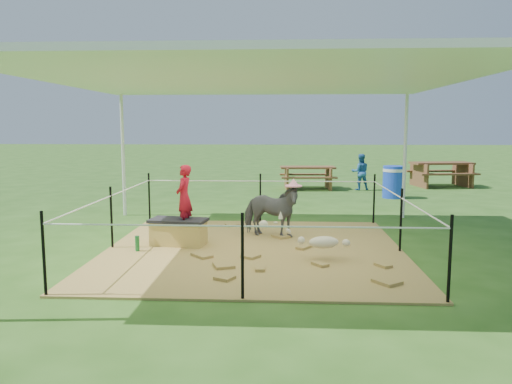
{
  "coord_description": "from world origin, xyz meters",
  "views": [
    {
      "loc": [
        0.43,
        -7.59,
        1.94
      ],
      "look_at": [
        0.0,
        0.6,
        0.85
      ],
      "focal_mm": 35.0,
      "sensor_mm": 36.0,
      "label": 1
    }
  ],
  "objects_px": {
    "green_bottle": "(137,243)",
    "foal": "(324,240)",
    "picnic_table_near": "(307,178)",
    "pony": "(270,211)",
    "woman": "(184,190)",
    "distant_person": "(360,172)",
    "straw_bale": "(179,233)",
    "trash_barrel": "(393,182)",
    "picnic_table_far": "(441,174)"
  },
  "relations": [
    {
      "from": "straw_bale",
      "to": "woman",
      "type": "xyz_separation_m",
      "value": [
        0.1,
        0.0,
        0.7
      ]
    },
    {
      "from": "woman",
      "to": "foal",
      "type": "distance_m",
      "value": 2.39
    },
    {
      "from": "foal",
      "to": "distant_person",
      "type": "bearing_deg",
      "value": 68.08
    },
    {
      "from": "trash_barrel",
      "to": "picnic_table_near",
      "type": "distance_m",
      "value": 2.89
    },
    {
      "from": "green_bottle",
      "to": "picnic_table_far",
      "type": "height_order",
      "value": "picnic_table_far"
    },
    {
      "from": "foal",
      "to": "trash_barrel",
      "type": "distance_m",
      "value": 6.97
    },
    {
      "from": "trash_barrel",
      "to": "picnic_table_far",
      "type": "relative_size",
      "value": 0.46
    },
    {
      "from": "foal",
      "to": "woman",
      "type": "bearing_deg",
      "value": 150.15
    },
    {
      "from": "picnic_table_near",
      "to": "green_bottle",
      "type": "bearing_deg",
      "value": -113.8
    },
    {
      "from": "green_bottle",
      "to": "picnic_table_near",
      "type": "bearing_deg",
      "value": 69.54
    },
    {
      "from": "trash_barrel",
      "to": "woman",
      "type": "bearing_deg",
      "value": -128.51
    },
    {
      "from": "foal",
      "to": "trash_barrel",
      "type": "bearing_deg",
      "value": 60.11
    },
    {
      "from": "distant_person",
      "to": "straw_bale",
      "type": "bearing_deg",
      "value": 59.19
    },
    {
      "from": "green_bottle",
      "to": "trash_barrel",
      "type": "xyz_separation_m",
      "value": [
        5.22,
        6.2,
        0.29
      ]
    },
    {
      "from": "distant_person",
      "to": "pony",
      "type": "bearing_deg",
      "value": 67.01
    },
    {
      "from": "pony",
      "to": "distant_person",
      "type": "relative_size",
      "value": 0.98
    },
    {
      "from": "pony",
      "to": "trash_barrel",
      "type": "relative_size",
      "value": 1.24
    },
    {
      "from": "woman",
      "to": "foal",
      "type": "xyz_separation_m",
      "value": [
        2.17,
        -0.8,
        -0.6
      ]
    },
    {
      "from": "green_bottle",
      "to": "distant_person",
      "type": "bearing_deg",
      "value": 59.66
    },
    {
      "from": "straw_bale",
      "to": "foal",
      "type": "xyz_separation_m",
      "value": [
        2.27,
        -0.8,
        0.1
      ]
    },
    {
      "from": "pony",
      "to": "trash_barrel",
      "type": "xyz_separation_m",
      "value": [
        3.2,
        5.11,
        -0.05
      ]
    },
    {
      "from": "green_bottle",
      "to": "distant_person",
      "type": "height_order",
      "value": "distant_person"
    },
    {
      "from": "straw_bale",
      "to": "picnic_table_near",
      "type": "xyz_separation_m",
      "value": [
        2.45,
        7.6,
        0.13
      ]
    },
    {
      "from": "green_bottle",
      "to": "picnic_table_near",
      "type": "xyz_separation_m",
      "value": [
        3.0,
        8.05,
        0.2
      ]
    },
    {
      "from": "pony",
      "to": "foal",
      "type": "bearing_deg",
      "value": -130.04
    },
    {
      "from": "straw_bale",
      "to": "woman",
      "type": "distance_m",
      "value": 0.7
    },
    {
      "from": "pony",
      "to": "picnic_table_far",
      "type": "height_order",
      "value": "pony"
    },
    {
      "from": "pony",
      "to": "green_bottle",
      "type": "bearing_deg",
      "value": 139.11
    },
    {
      "from": "picnic_table_far",
      "to": "foal",
      "type": "bearing_deg",
      "value": -124.55
    },
    {
      "from": "pony",
      "to": "foal",
      "type": "relative_size",
      "value": 1.05
    },
    {
      "from": "picnic_table_far",
      "to": "pony",
      "type": "bearing_deg",
      "value": -132.77
    },
    {
      "from": "woman",
      "to": "distant_person",
      "type": "height_order",
      "value": "woman"
    },
    {
      "from": "green_bottle",
      "to": "foal",
      "type": "distance_m",
      "value": 2.85
    },
    {
      "from": "pony",
      "to": "picnic_table_near",
      "type": "bearing_deg",
      "value": 12.73
    },
    {
      "from": "woman",
      "to": "green_bottle",
      "type": "relative_size",
      "value": 4.32
    },
    {
      "from": "straw_bale",
      "to": "picnic_table_far",
      "type": "xyz_separation_m",
      "value": [
        6.78,
        8.43,
        0.18
      ]
    },
    {
      "from": "woman",
      "to": "pony",
      "type": "relative_size",
      "value": 0.94
    },
    {
      "from": "foal",
      "to": "picnic_table_near",
      "type": "relative_size",
      "value": 0.62
    },
    {
      "from": "trash_barrel",
      "to": "picnic_table_near",
      "type": "height_order",
      "value": "trash_barrel"
    },
    {
      "from": "woman",
      "to": "green_bottle",
      "type": "distance_m",
      "value": 1.1
    },
    {
      "from": "woman",
      "to": "trash_barrel",
      "type": "xyz_separation_m",
      "value": [
        4.57,
        5.75,
        -0.48
      ]
    },
    {
      "from": "woman",
      "to": "picnic_table_near",
      "type": "bearing_deg",
      "value": 171.5
    },
    {
      "from": "woman",
      "to": "picnic_table_far",
      "type": "relative_size",
      "value": 0.54
    },
    {
      "from": "woman",
      "to": "picnic_table_near",
      "type": "distance_m",
      "value": 7.97
    },
    {
      "from": "picnic_table_near",
      "to": "pony",
      "type": "bearing_deg",
      "value": -101.39
    },
    {
      "from": "pony",
      "to": "trash_barrel",
      "type": "distance_m",
      "value": 6.03
    },
    {
      "from": "woman",
      "to": "picnic_table_near",
      "type": "height_order",
      "value": "woman"
    },
    {
      "from": "distant_person",
      "to": "foal",
      "type": "bearing_deg",
      "value": 75.65
    },
    {
      "from": "green_bottle",
      "to": "foal",
      "type": "xyz_separation_m",
      "value": [
        2.82,
        -0.35,
        0.17
      ]
    },
    {
      "from": "straw_bale",
      "to": "green_bottle",
      "type": "xyz_separation_m",
      "value": [
        -0.55,
        -0.45,
        -0.07
      ]
    }
  ]
}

